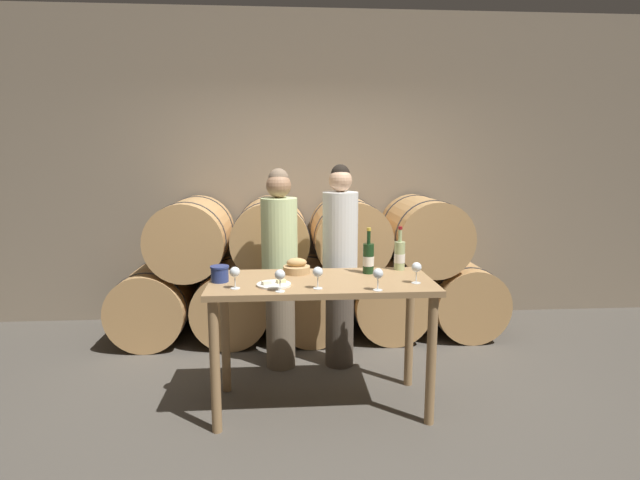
# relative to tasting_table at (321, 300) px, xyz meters

# --- Properties ---
(ground_plane) EXTENTS (10.00, 10.00, 0.00)m
(ground_plane) POSITION_rel_tasting_table_xyz_m (0.00, 0.00, -0.78)
(ground_plane) COLOR #4C473F
(stone_wall_back) EXTENTS (10.00, 0.12, 3.20)m
(stone_wall_back) POSITION_rel_tasting_table_xyz_m (0.00, 2.08, 0.82)
(stone_wall_back) COLOR gray
(stone_wall_back) RESTS_ON ground_plane
(barrel_stack) EXTENTS (3.70, 0.95, 1.35)m
(barrel_stack) POSITION_rel_tasting_table_xyz_m (-0.00, 1.49, -0.14)
(barrel_stack) COLOR tan
(barrel_stack) RESTS_ON ground_plane
(tasting_table) EXTENTS (1.50, 0.69, 0.92)m
(tasting_table) POSITION_rel_tasting_table_xyz_m (0.00, 0.00, 0.00)
(tasting_table) COLOR #99754C
(tasting_table) RESTS_ON ground_plane
(person_left) EXTENTS (0.29, 0.29, 1.64)m
(person_left) POSITION_rel_tasting_table_xyz_m (-0.29, 0.70, 0.08)
(person_left) COLOR #756651
(person_left) RESTS_ON ground_plane
(person_right) EXTENTS (0.29, 0.29, 1.67)m
(person_right) POSITION_rel_tasting_table_xyz_m (0.20, 0.70, 0.09)
(person_right) COLOR #4C4238
(person_right) RESTS_ON ground_plane
(wine_bottle_red) EXTENTS (0.08, 0.08, 0.33)m
(wine_bottle_red) POSITION_rel_tasting_table_xyz_m (0.35, 0.17, 0.25)
(wine_bottle_red) COLOR #193819
(wine_bottle_red) RESTS_ON tasting_table
(wine_bottle_white) EXTENTS (0.08, 0.08, 0.32)m
(wine_bottle_white) POSITION_rel_tasting_table_xyz_m (0.59, 0.26, 0.25)
(wine_bottle_white) COLOR #ADBC7F
(wine_bottle_white) RESTS_ON tasting_table
(blue_crock) EXTENTS (0.12, 0.12, 0.11)m
(blue_crock) POSITION_rel_tasting_table_xyz_m (-0.68, -0.00, 0.20)
(blue_crock) COLOR navy
(blue_crock) RESTS_ON tasting_table
(bread_basket) EXTENTS (0.19, 0.19, 0.11)m
(bread_basket) POSITION_rel_tasting_table_xyz_m (-0.16, 0.21, 0.18)
(bread_basket) COLOR tan
(bread_basket) RESTS_ON tasting_table
(cheese_plate) EXTENTS (0.22, 0.22, 0.04)m
(cheese_plate) POSITION_rel_tasting_table_xyz_m (-0.32, -0.13, 0.15)
(cheese_plate) COLOR white
(cheese_plate) RESTS_ON tasting_table
(wine_glass_far_left) EXTENTS (0.07, 0.07, 0.14)m
(wine_glass_far_left) POSITION_rel_tasting_table_xyz_m (-0.56, -0.18, 0.24)
(wine_glass_far_left) COLOR white
(wine_glass_far_left) RESTS_ON tasting_table
(wine_glass_left) EXTENTS (0.07, 0.07, 0.14)m
(wine_glass_left) POSITION_rel_tasting_table_xyz_m (-0.28, -0.28, 0.24)
(wine_glass_left) COLOR white
(wine_glass_left) RESTS_ON tasting_table
(wine_glass_center) EXTENTS (0.07, 0.07, 0.14)m
(wine_glass_center) POSITION_rel_tasting_table_xyz_m (-0.04, -0.22, 0.24)
(wine_glass_center) COLOR white
(wine_glass_center) RESTS_ON tasting_table
(wine_glass_right) EXTENTS (0.07, 0.07, 0.14)m
(wine_glass_right) POSITION_rel_tasting_table_xyz_m (0.33, -0.29, 0.24)
(wine_glass_right) COLOR white
(wine_glass_right) RESTS_ON tasting_table
(wine_glass_far_right) EXTENTS (0.07, 0.07, 0.14)m
(wine_glass_far_right) POSITION_rel_tasting_table_xyz_m (0.61, -0.13, 0.24)
(wine_glass_far_right) COLOR white
(wine_glass_far_right) RESTS_ON tasting_table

